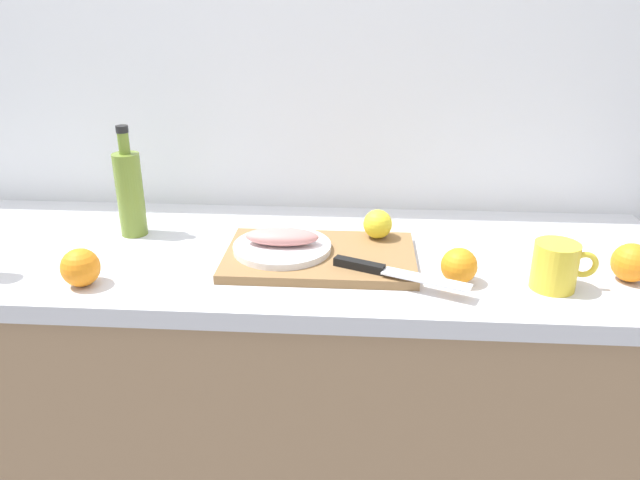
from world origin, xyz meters
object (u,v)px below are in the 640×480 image
object	(u,v)px
olive_oil_bottle	(130,192)
chef_knife	(383,270)
lemon_0	(378,224)
orange_0	(80,267)
white_plate	(282,247)
fish_fillet	(282,237)
cutting_board	(320,257)
coffee_mug_0	(556,266)

from	to	relation	value
olive_oil_bottle	chef_knife	bearing A→B (deg)	-20.67
lemon_0	orange_0	world-z (taller)	lemon_0
white_plate	olive_oil_bottle	size ratio (longest dim) A/B	0.81
fish_fillet	lemon_0	bearing A→B (deg)	22.88
white_plate	lemon_0	world-z (taller)	lemon_0
lemon_0	orange_0	xyz separation A→B (m)	(-0.60, -0.25, -0.01)
cutting_board	olive_oil_bottle	distance (m)	0.49
chef_knife	orange_0	world-z (taller)	orange_0
chef_knife	orange_0	xyz separation A→B (m)	(-0.61, -0.05, 0.01)
white_plate	coffee_mug_0	world-z (taller)	coffee_mug_0
orange_0	coffee_mug_0	bearing A→B (deg)	3.19
white_plate	coffee_mug_0	xyz separation A→B (m)	(0.57, -0.10, 0.02)
white_plate	lemon_0	xyz separation A→B (m)	(0.21, 0.09, 0.03)
white_plate	orange_0	world-z (taller)	orange_0
chef_knife	white_plate	bearing A→B (deg)	177.43
fish_fillet	coffee_mug_0	world-z (taller)	coffee_mug_0
lemon_0	coffee_mug_0	distance (m)	0.40
olive_oil_bottle	coffee_mug_0	size ratio (longest dim) A/B	2.07
olive_oil_bottle	fish_fillet	bearing A→B (deg)	-17.56
fish_fillet	coffee_mug_0	xyz separation A→B (m)	(0.57, -0.10, -0.00)
coffee_mug_0	fish_fillet	bearing A→B (deg)	169.51
fish_fillet	orange_0	size ratio (longest dim) A/B	2.08
chef_knife	olive_oil_bottle	world-z (taller)	olive_oil_bottle
fish_fillet	cutting_board	bearing A→B (deg)	-4.26
chef_knife	coffee_mug_0	size ratio (longest dim) A/B	2.14
lemon_0	coffee_mug_0	bearing A→B (deg)	-28.88
coffee_mug_0	orange_0	world-z (taller)	coffee_mug_0
olive_oil_bottle	coffee_mug_0	world-z (taller)	olive_oil_bottle
white_plate	coffee_mug_0	size ratio (longest dim) A/B	1.68
white_plate	fish_fillet	distance (m)	0.03
olive_oil_bottle	coffee_mug_0	bearing A→B (deg)	-13.40
fish_fillet	lemon_0	size ratio (longest dim) A/B	2.42
white_plate	orange_0	xyz separation A→B (m)	(-0.39, -0.16, 0.01)
fish_fillet	chef_knife	distance (m)	0.25
chef_knife	fish_fillet	bearing A→B (deg)	177.43
fish_fillet	chef_knife	world-z (taller)	fish_fillet
cutting_board	olive_oil_bottle	world-z (taller)	olive_oil_bottle
white_plate	chef_knife	distance (m)	0.25
fish_fillet	orange_0	xyz separation A→B (m)	(-0.39, -0.16, -0.01)
cutting_board	orange_0	distance (m)	0.50
white_plate	lemon_0	size ratio (longest dim) A/B	3.23
chef_knife	lemon_0	xyz separation A→B (m)	(-0.01, 0.20, 0.02)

